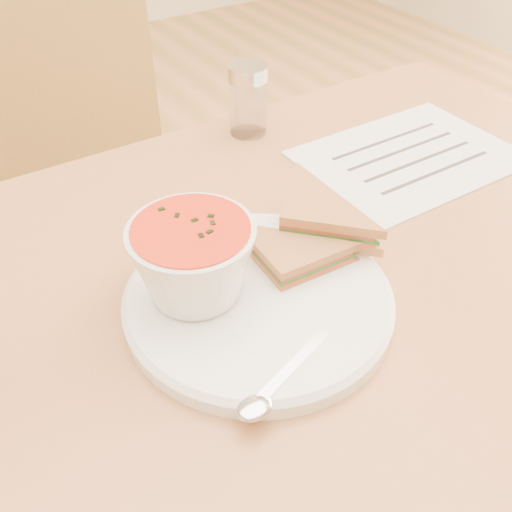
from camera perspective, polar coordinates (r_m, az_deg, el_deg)
dining_table at (r=0.97m, az=5.33°, el=-16.23°), size 1.00×0.70×0.75m
chair_far at (r=1.23m, az=-11.90°, el=2.85°), size 0.47×0.47×0.89m
plate at (r=0.60m, az=0.22°, el=-4.44°), size 0.33×0.33×0.02m
soup_bowl at (r=0.57m, az=-6.24°, el=-0.81°), size 0.15×0.15×0.09m
sandwich_half_a at (r=0.58m, az=2.53°, el=-2.99°), size 0.11×0.11×0.03m
sandwich_half_b at (r=0.63m, az=2.30°, el=2.58°), size 0.16×0.16×0.04m
spoon at (r=0.52m, az=3.31°, el=-11.39°), size 0.17×0.09×0.01m
paper_menu at (r=0.87m, az=15.10°, el=9.56°), size 0.30×0.22×0.00m
condiment_shaker at (r=0.89m, az=-0.80°, el=15.32°), size 0.08×0.08×0.11m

